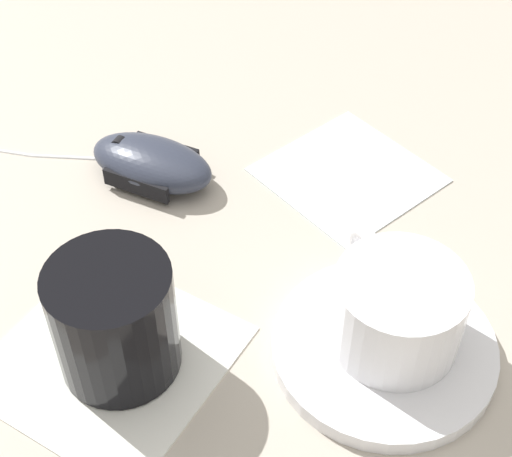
# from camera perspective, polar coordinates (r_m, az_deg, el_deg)

# --- Properties ---
(ground_plane) EXTENTS (3.00, 3.00, 0.00)m
(ground_plane) POSITION_cam_1_polar(r_m,az_deg,el_deg) (0.56, 0.83, -5.06)
(ground_plane) COLOR #B2A899
(saucer) EXTENTS (0.15, 0.15, 0.01)m
(saucer) POSITION_cam_1_polar(r_m,az_deg,el_deg) (0.54, 9.27, -8.58)
(saucer) COLOR white
(saucer) RESTS_ON ground
(coffee_cup) EXTENTS (0.11, 0.09, 0.06)m
(coffee_cup) POSITION_cam_1_polar(r_m,az_deg,el_deg) (0.51, 10.17, -5.74)
(coffee_cup) COLOR white
(coffee_cup) RESTS_ON saucer
(computer_mouse) EXTENTS (0.09, 0.12, 0.03)m
(computer_mouse) POSITION_cam_1_polar(r_m,az_deg,el_deg) (0.65, -7.60, 4.77)
(computer_mouse) COLOR #2D3342
(computer_mouse) RESTS_ON ground
(napkin_under_glass) EXTENTS (0.19, 0.19, 0.00)m
(napkin_under_glass) POSITION_cam_1_polar(r_m,az_deg,el_deg) (0.54, -10.54, -9.20)
(napkin_under_glass) COLOR silver
(napkin_under_glass) RESTS_ON ground
(drinking_glass) EXTENTS (0.08, 0.08, 0.08)m
(drinking_glass) POSITION_cam_1_polar(r_m,az_deg,el_deg) (0.50, -10.26, -6.58)
(drinking_glass) COLOR black
(drinking_glass) RESTS_ON napkin_under_glass
(napkin_spare) EXTENTS (0.17, 0.17, 0.00)m
(napkin_spare) POSITION_cam_1_polar(r_m,az_deg,el_deg) (0.66, 6.70, 3.93)
(napkin_spare) COLOR white
(napkin_spare) RESTS_ON ground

